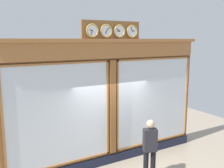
# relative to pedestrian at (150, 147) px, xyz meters

# --- Properties ---
(shop_facade) EXTENTS (6.50, 0.42, 4.32)m
(shop_facade) POSITION_rel_pedestrian_xyz_m (0.41, -1.47, 0.99)
(shop_facade) COLOR brown
(shop_facade) RESTS_ON ground_plane
(pedestrian) EXTENTS (0.42, 0.34, 1.69)m
(pedestrian) POSITION_rel_pedestrian_xyz_m (0.00, 0.00, 0.00)
(pedestrian) COLOR black
(pedestrian) RESTS_ON ground_plane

